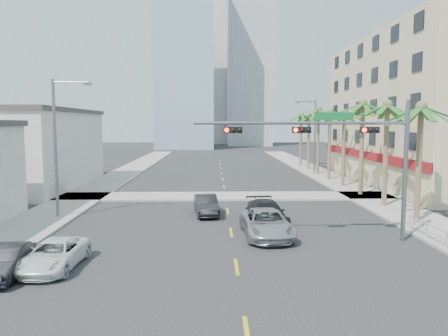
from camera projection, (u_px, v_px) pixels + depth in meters
name	position (u px, v px, depth m)	size (l,w,h in m)	color
ground	(243.00, 305.00, 14.91)	(260.00, 260.00, 0.00)	#262628
sidewalk_right	(375.00, 200.00, 35.07)	(4.00, 120.00, 0.15)	gray
sidewalk_left	(75.00, 201.00, 34.52)	(4.00, 120.00, 0.15)	gray
sidewalk_cross	(225.00, 196.00, 36.78)	(80.00, 4.00, 0.15)	gray
building_right	(439.00, 111.00, 44.49)	(15.25, 28.00, 15.00)	beige
building_left_far	(21.00, 150.00, 41.94)	(11.00, 18.00, 7.20)	beige
tower_far_left	(185.00, 50.00, 106.78)	(14.00, 14.00, 48.00)	#99B2C6
tower_far_right	(249.00, 38.00, 121.48)	(12.00, 12.00, 60.00)	#ADADB2
tower_far_center	(207.00, 76.00, 137.03)	(16.00, 16.00, 42.00)	#ADADB2
traffic_signal_mast	(345.00, 145.00, 22.44)	(11.12, 0.54, 7.20)	slate
palm_tree_0	(421.00, 109.00, 26.39)	(4.80, 4.80, 7.80)	brown
palm_tree_1	(387.00, 106.00, 31.53)	(4.80, 4.80, 8.16)	brown
palm_tree_2	(363.00, 104.00, 36.67)	(4.80, 4.80, 8.52)	brown
palm_tree_3	(344.00, 114.00, 41.91)	(4.80, 4.80, 7.80)	brown
palm_tree_4	(330.00, 112.00, 47.04)	(4.80, 4.80, 8.16)	brown
palm_tree_5	(319.00, 110.00, 52.18)	(4.80, 4.80, 8.52)	brown
palm_tree_6	(309.00, 117.00, 57.42)	(4.80, 4.80, 7.80)	brown
palm_tree_7	(301.00, 115.00, 62.56)	(4.80, 4.80, 8.16)	brown
streetlight_left	(58.00, 141.00, 28.07)	(2.55, 0.25, 9.00)	slate
streetlight_right	(313.00, 133.00, 52.44)	(2.55, 0.25, 9.00)	slate
guardrail	(447.00, 238.00, 21.05)	(0.08, 8.08, 1.00)	silver
car_parked_mid	(6.00, 262.00, 17.61)	(1.33, 3.81, 1.25)	black
car_parked_far	(54.00, 255.00, 18.61)	(2.00, 4.33, 1.20)	white
car_lane_left	(206.00, 205.00, 29.56)	(1.43, 4.09, 1.35)	black
car_lane_center	(266.00, 223.00, 23.83)	(2.46, 5.34, 1.48)	#BCBDC1
car_lane_right	(266.00, 213.00, 26.70)	(2.02, 4.98, 1.45)	black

